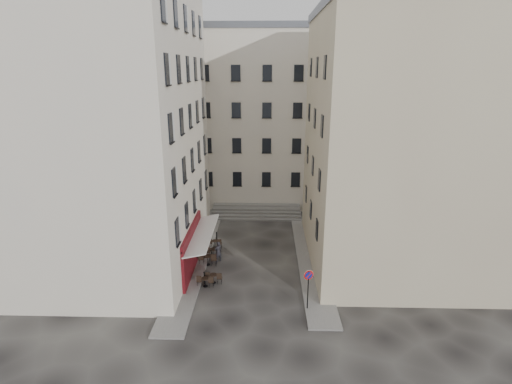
{
  "coord_description": "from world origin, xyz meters",
  "views": [
    {
      "loc": [
        1.02,
        -25.61,
        14.5
      ],
      "look_at": [
        0.21,
        4.0,
        5.23
      ],
      "focal_mm": 28.0,
      "sensor_mm": 36.0,
      "label": 1
    }
  ],
  "objects_px": {
    "bistro_table_a": "(205,281)",
    "bistro_table_b": "(214,278)",
    "no_parking_sign": "(308,282)",
    "pedestrian": "(218,252)"
  },
  "relations": [
    {
      "from": "bistro_table_b",
      "to": "no_parking_sign",
      "type": "bearing_deg",
      "value": -26.2
    },
    {
      "from": "bistro_table_a",
      "to": "pedestrian",
      "type": "bearing_deg",
      "value": 83.2
    },
    {
      "from": "bistro_table_a",
      "to": "bistro_table_b",
      "type": "xyz_separation_m",
      "value": [
        0.5,
        0.5,
        0.01
      ]
    },
    {
      "from": "bistro_table_a",
      "to": "bistro_table_b",
      "type": "height_order",
      "value": "bistro_table_b"
    },
    {
      "from": "pedestrian",
      "to": "bistro_table_a",
      "type": "bearing_deg",
      "value": 44.22
    },
    {
      "from": "bistro_table_a",
      "to": "bistro_table_b",
      "type": "distance_m",
      "value": 0.71
    },
    {
      "from": "pedestrian",
      "to": "no_parking_sign",
      "type": "bearing_deg",
      "value": 95.75
    },
    {
      "from": "no_parking_sign",
      "to": "bistro_table_a",
      "type": "height_order",
      "value": "no_parking_sign"
    },
    {
      "from": "no_parking_sign",
      "to": "pedestrian",
      "type": "distance_m",
      "value": 9.05
    },
    {
      "from": "pedestrian",
      "to": "bistro_table_b",
      "type": "bearing_deg",
      "value": 51.9
    }
  ]
}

